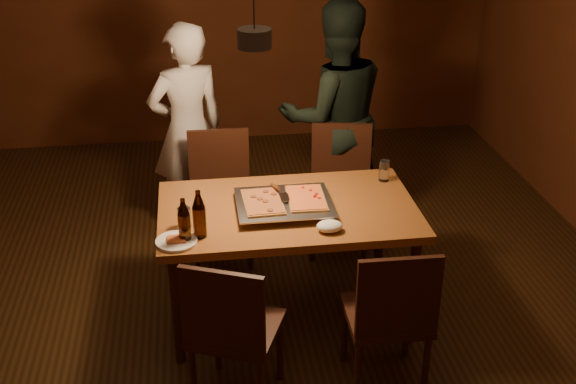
{
  "coord_description": "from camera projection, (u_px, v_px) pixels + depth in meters",
  "views": [
    {
      "loc": [
        -0.34,
        -3.69,
        2.69
      ],
      "look_at": [
        0.18,
        -0.0,
        0.85
      ],
      "focal_mm": 45.0,
      "sensor_mm": 36.0,
      "label": 1
    }
  ],
  "objects": [
    {
      "name": "room_shell",
      "position": [
        256.0,
        103.0,
        3.89
      ],
      "size": [
        6.0,
        6.0,
        6.0
      ],
      "color": "#37220F",
      "rests_on": "ground"
    },
    {
      "name": "dining_table",
      "position": [
        288.0,
        218.0,
        4.23
      ],
      "size": [
        1.5,
        0.9,
        0.75
      ],
      "color": "#9C5A27",
      "rests_on": "floor"
    },
    {
      "name": "chair_far_left",
      "position": [
        220.0,
        184.0,
        4.98
      ],
      "size": [
        0.43,
        0.43,
        0.49
      ],
      "rotation": [
        0.0,
        0.0,
        3.13
      ],
      "color": "#38190F",
      "rests_on": "floor"
    },
    {
      "name": "chair_far_right",
      "position": [
        340.0,
        176.0,
        5.09
      ],
      "size": [
        0.5,
        0.5,
        0.49
      ],
      "rotation": [
        0.0,
        0.0,
        2.92
      ],
      "color": "#38190F",
      "rests_on": "floor"
    },
    {
      "name": "chair_near_left",
      "position": [
        231.0,
        322.0,
        3.56
      ],
      "size": [
        0.55,
        0.55,
        0.49
      ],
      "rotation": [
        0.0,
        0.0,
        -0.4
      ],
      "color": "#38190F",
      "rests_on": "floor"
    },
    {
      "name": "chair_near_right",
      "position": [
        391.0,
        308.0,
        3.67
      ],
      "size": [
        0.43,
        0.43,
        0.49
      ],
      "rotation": [
        0.0,
        0.0,
        -0.02
      ],
      "color": "#38190F",
      "rests_on": "floor"
    },
    {
      "name": "pizza_tray",
      "position": [
        284.0,
        205.0,
        4.17
      ],
      "size": [
        0.58,
        0.48,
        0.05
      ],
      "primitive_type": "cube",
      "rotation": [
        0.0,
        0.0,
        0.06
      ],
      "color": "silver",
      "rests_on": "dining_table"
    },
    {
      "name": "pizza_meat",
      "position": [
        263.0,
        202.0,
        4.14
      ],
      "size": [
        0.23,
        0.35,
        0.02
      ],
      "primitive_type": "cube",
      "rotation": [
        0.0,
        0.0,
        0.04
      ],
      "color": "maroon",
      "rests_on": "pizza_tray"
    },
    {
      "name": "pizza_cheese",
      "position": [
        306.0,
        198.0,
        4.18
      ],
      "size": [
        0.22,
        0.35,
        0.02
      ],
      "primitive_type": "cube",
      "rotation": [
        0.0,
        0.0,
        -0.03
      ],
      "color": "gold",
      "rests_on": "pizza_tray"
    },
    {
      "name": "spatula",
      "position": [
        283.0,
        198.0,
        4.17
      ],
      "size": [
        0.15,
        0.25,
        0.04
      ],
      "primitive_type": null,
      "rotation": [
        0.0,
        0.0,
        0.25
      ],
      "color": "silver",
      "rests_on": "pizza_tray"
    },
    {
      "name": "beer_bottle_a",
      "position": [
        184.0,
        220.0,
        3.8
      ],
      "size": [
        0.07,
        0.07,
        0.25
      ],
      "color": "black",
      "rests_on": "dining_table"
    },
    {
      "name": "beer_bottle_b",
      "position": [
        199.0,
        214.0,
        3.84
      ],
      "size": [
        0.07,
        0.07,
        0.27
      ],
      "color": "black",
      "rests_on": "dining_table"
    },
    {
      "name": "water_glass_left",
      "position": [
        184.0,
        218.0,
        3.97
      ],
      "size": [
        0.07,
        0.07,
        0.11
      ],
      "primitive_type": "cylinder",
      "color": "silver",
      "rests_on": "dining_table"
    },
    {
      "name": "water_glass_right",
      "position": [
        384.0,
        171.0,
        4.5
      ],
      "size": [
        0.06,
        0.06,
        0.13
      ],
      "primitive_type": "cylinder",
      "color": "silver",
      "rests_on": "dining_table"
    },
    {
      "name": "plate_slice",
      "position": [
        177.0,
        241.0,
        3.83
      ],
      "size": [
        0.22,
        0.22,
        0.03
      ],
      "color": "white",
      "rests_on": "dining_table"
    },
    {
      "name": "napkin",
      "position": [
        330.0,
        226.0,
        3.93
      ],
      "size": [
        0.15,
        0.11,
        0.06
      ],
      "primitive_type": "ellipsoid",
      "color": "white",
      "rests_on": "dining_table"
    },
    {
      "name": "diner_white",
      "position": [
        187.0,
        130.0,
        5.2
      ],
      "size": [
        0.67,
        0.56,
        1.57
      ],
      "primitive_type": "imported",
      "rotation": [
        0.0,
        0.0,
        3.52
      ],
      "color": "white",
      "rests_on": "floor"
    },
    {
      "name": "diner_dark",
      "position": [
        334.0,
        117.0,
        5.27
      ],
      "size": [
        0.88,
        0.72,
        1.7
      ],
      "primitive_type": "imported",
      "rotation": [
        0.0,
        0.0,
        3.23
      ],
      "color": "black",
      "rests_on": "floor"
    },
    {
      "name": "pendant_lamp",
      "position": [
        254.0,
        36.0,
        3.73
      ],
      "size": [
        0.18,
        0.18,
        1.1
      ],
      "color": "black",
      "rests_on": "ceiling"
    }
  ]
}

